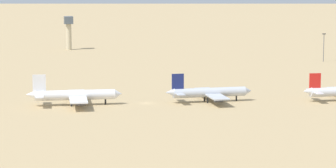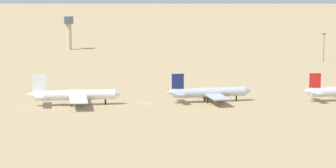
{
  "view_description": "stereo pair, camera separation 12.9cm",
  "coord_description": "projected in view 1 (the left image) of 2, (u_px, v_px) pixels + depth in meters",
  "views": [
    {
      "loc": [
        -51.2,
        -288.05,
        51.2
      ],
      "look_at": [
        9.24,
        5.42,
        6.0
      ],
      "focal_mm": 86.93,
      "sensor_mm": 36.0,
      "label": 1
    },
    {
      "loc": [
        -51.08,
        -288.08,
        51.2
      ],
      "look_at": [
        9.24,
        5.42,
        6.0
      ],
      "focal_mm": 86.93,
      "sensor_mm": 36.0,
      "label": 2
    }
  ],
  "objects": [
    {
      "name": "ground",
      "position": [
        146.0,
        103.0,
        296.83
      ],
      "size": [
        4000.0,
        4000.0,
        0.0
      ],
      "primitive_type": "plane",
      "color": "tan"
    },
    {
      "name": "control_tower",
      "position": [
        69.0,
        30.0,
        474.65
      ],
      "size": [
        5.2,
        5.2,
        19.58
      ],
      "color": "#C6B793",
      "rests_on": "ground"
    },
    {
      "name": "parked_jet_navy_4",
      "position": [
        209.0,
        92.0,
        298.74
      ],
      "size": [
        32.83,
        27.5,
        10.87
      ],
      "rotation": [
        0.0,
        0.0,
        0.02
      ],
      "color": "silver",
      "rests_on": "ground"
    },
    {
      "name": "light_pole_west",
      "position": [
        324.0,
        45.0,
        419.2
      ],
      "size": [
        1.8,
        0.5,
        14.59
      ],
      "color": "#59595E",
      "rests_on": "ground"
    },
    {
      "name": "parked_jet_white_3",
      "position": [
        74.0,
        95.0,
        291.7
      ],
      "size": [
        34.57,
        29.07,
        11.42
      ],
      "rotation": [
        0.0,
        0.0,
        -0.05
      ],
      "color": "white",
      "rests_on": "ground"
    }
  ]
}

